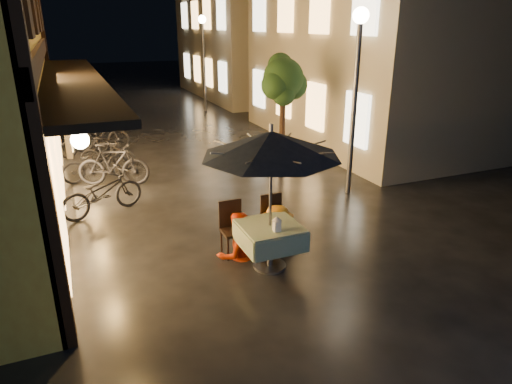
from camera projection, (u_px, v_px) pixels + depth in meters
name	position (u px, v px, depth m)	size (l,w,h in m)	color
ground	(270.00, 249.00, 8.36)	(90.00, 90.00, 0.00)	black
east_building_near	(393.00, 38.00, 15.51)	(7.30, 9.30, 6.80)	#A29A82
east_building_far	(260.00, 28.00, 25.36)	(7.30, 10.30, 7.30)	#A29A82
street_tree	(283.00, 81.00, 12.29)	(1.43, 1.20, 3.15)	black
streetlamp_near	(357.00, 70.00, 10.16)	(0.36, 0.36, 4.23)	#59595E
streetlamp_far	(203.00, 46.00, 20.54)	(0.36, 0.36, 4.23)	#59595E
cafe_table	(270.00, 235.00, 7.56)	(0.99, 0.99, 0.78)	#59595E
patio_umbrella	(271.00, 144.00, 7.02)	(2.24, 2.24, 2.46)	#59595E
cafe_chair_left	(232.00, 225.00, 8.07)	(0.42, 0.42, 0.97)	black
cafe_chair_right	(273.00, 218.00, 8.36)	(0.42, 0.42, 0.97)	black
table_lantern	(277.00, 223.00, 7.23)	(0.16, 0.16, 0.25)	white
person_orange	(237.00, 214.00, 7.86)	(0.78, 0.61, 1.61)	red
person_yellow	(277.00, 207.00, 8.14)	(1.05, 0.60, 1.63)	orange
bicycle_0	(102.00, 193.00, 9.77)	(0.64, 1.83, 0.96)	black
bicycle_1	(113.00, 165.00, 11.49)	(0.51, 1.80, 1.08)	black
bicycle_2	(95.00, 163.00, 11.92)	(0.61, 1.75, 0.92)	black
bicycle_3	(107.00, 154.00, 12.76)	(0.43, 1.54, 0.92)	black
bicycle_4	(85.00, 142.00, 14.16)	(0.55, 1.59, 0.83)	black
bicycle_5	(100.00, 135.00, 14.56)	(0.52, 1.83, 1.10)	black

